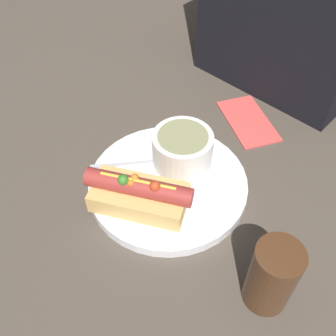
{
  "coord_description": "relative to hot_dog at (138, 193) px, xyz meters",
  "views": [
    {
      "loc": [
        0.28,
        -0.3,
        0.51
      ],
      "look_at": [
        0.0,
        0.0,
        0.05
      ],
      "focal_mm": 42.0,
      "sensor_mm": 36.0,
      "label": 1
    }
  ],
  "objects": [
    {
      "name": "ground_plane",
      "position": [
        0.0,
        0.06,
        -0.04
      ],
      "size": [
        4.0,
        4.0,
        0.0
      ],
      "primitive_type": "plane",
      "color": "#4C4238"
    },
    {
      "name": "hot_dog",
      "position": [
        0.0,
        0.0,
        0.0
      ],
      "size": [
        0.16,
        0.13,
        0.06
      ],
      "rotation": [
        0.0,
        0.0,
        0.49
      ],
      "color": "#DBAD60",
      "rests_on": "dinner_plate"
    },
    {
      "name": "spoon",
      "position": [
        -0.03,
        0.09,
        -0.02
      ],
      "size": [
        0.12,
        0.14,
        0.01
      ],
      "rotation": [
        0.0,
        0.0,
        0.87
      ],
      "color": "#B7B7BC",
      "rests_on": "dinner_plate"
    },
    {
      "name": "dinner_plate",
      "position": [
        0.0,
        0.06,
        -0.03
      ],
      "size": [
        0.26,
        0.26,
        0.02
      ],
      "color": "white",
      "rests_on": "ground_plane"
    },
    {
      "name": "drinking_glass",
      "position": [
        0.22,
        0.02,
        0.01
      ],
      "size": [
        0.06,
        0.06,
        0.11
      ],
      "color": "#4C2D19",
      "rests_on": "ground_plane"
    },
    {
      "name": "napkin",
      "position": [
        0.01,
        0.29,
        -0.04
      ],
      "size": [
        0.16,
        0.13,
        0.01
      ],
      "rotation": [
        0.0,
        0.0,
        -0.51
      ],
      "color": "#E04C47",
      "rests_on": "ground_plane"
    },
    {
      "name": "soup_bowl",
      "position": [
        -0.01,
        0.11,
        0.01
      ],
      "size": [
        0.1,
        0.1,
        0.06
      ],
      "color": "silver",
      "rests_on": "dinner_plate"
    }
  ]
}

